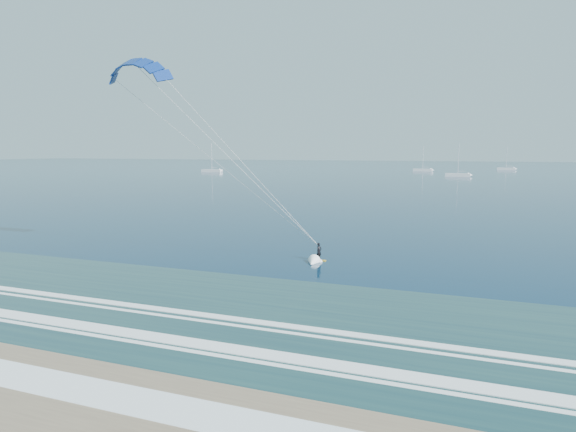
% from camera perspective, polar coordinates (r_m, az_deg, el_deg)
% --- Properties ---
extents(ground, '(900.00, 900.00, 0.00)m').
position_cam_1_polar(ground, '(24.38, -23.91, -16.34)').
color(ground, '#07273F').
rests_on(ground, ground).
extents(kitesurfer_rig, '(19.54, 7.16, 18.27)m').
position_cam_1_polar(kitesurfer_rig, '(44.18, -6.92, 6.83)').
color(kitesurfer_rig, '#C19216').
rests_on(kitesurfer_rig, ground).
extents(sailboat_0, '(9.27, 2.40, 12.53)m').
position_cam_1_polar(sailboat_0, '(226.11, -8.45, 5.01)').
color(sailboat_0, silver).
rests_on(sailboat_0, ground).
extents(sailboat_1, '(8.40, 2.40, 11.37)m').
position_cam_1_polar(sailboat_1, '(240.04, 14.74, 4.98)').
color(sailboat_1, silver).
rests_on(sailboat_1, ground).
extents(sailboat_2, '(8.57, 2.40, 11.92)m').
position_cam_1_polar(sailboat_2, '(195.77, 18.34, 4.37)').
color(sailboat_2, silver).
rests_on(sailboat_2, ground).
extents(sailboat_3, '(8.19, 2.40, 11.21)m').
position_cam_1_polar(sailboat_3, '(267.88, 23.07, 4.86)').
color(sailboat_3, silver).
rests_on(sailboat_3, ground).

